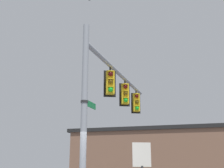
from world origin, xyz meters
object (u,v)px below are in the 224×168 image
object	(u,v)px
street_name_sign	(88,103)
historical_marker	(142,166)
traffic_light_mid_inner	(125,94)
traffic_light_nearest_pole	(110,82)
traffic_light_mid_outer	(136,102)

from	to	relation	value
street_name_sign	historical_marker	world-z (taller)	street_name_sign
traffic_light_mid_inner	street_name_sign	bearing A→B (deg)	62.79
traffic_light_nearest_pole	historical_marker	xyz separation A→B (m)	(-0.66, 2.86, -3.54)
traffic_light_mid_outer	historical_marker	world-z (taller)	traffic_light_mid_outer
traffic_light_mid_outer	street_name_sign	size ratio (longest dim) A/B	1.29
traffic_light_mid_outer	street_name_sign	world-z (taller)	traffic_light_mid_outer
traffic_light_mid_inner	street_name_sign	world-z (taller)	traffic_light_mid_inner
street_name_sign	traffic_light_nearest_pole	bearing A→B (deg)	-117.32
street_name_sign	traffic_light_mid_outer	bearing A→B (deg)	-117.17
traffic_light_mid_inner	historical_marker	xyz separation A→B (m)	(0.37, 4.86, -3.54)
traffic_light_mid_outer	street_name_sign	bearing A→B (deg)	62.83
traffic_light_nearest_pole	traffic_light_mid_inner	bearing A→B (deg)	-117.09
traffic_light_mid_inner	street_name_sign	distance (m)	4.79
traffic_light_nearest_pole	traffic_light_mid_outer	world-z (taller)	same
street_name_sign	historical_marker	distance (m)	2.85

